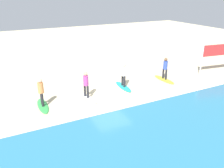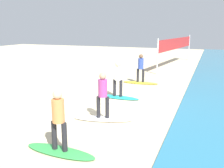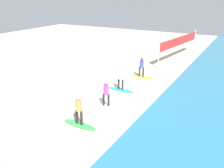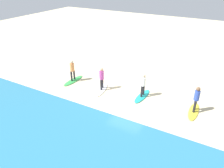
{
  "view_description": "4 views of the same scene",
  "coord_description": "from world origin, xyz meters",
  "px_view_note": "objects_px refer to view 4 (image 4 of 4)",
  "views": [
    {
      "loc": [
        6.49,
        13.15,
        6.27
      ],
      "look_at": [
        0.63,
        1.58,
        1.07
      ],
      "focal_mm": 37.34,
      "sensor_mm": 36.0,
      "label": 1
    },
    {
      "loc": [
        9.95,
        4.1,
        3.29
      ],
      "look_at": [
        -0.59,
        -0.02,
        0.75
      ],
      "focal_mm": 41.14,
      "sensor_mm": 36.0,
      "label": 2
    },
    {
      "loc": [
        14.12,
        7.86,
        6.76
      ],
      "look_at": [
        1.09,
        0.56,
        1.25
      ],
      "focal_mm": 40.11,
      "sensor_mm": 36.0,
      "label": 3
    },
    {
      "loc": [
        -5.39,
        12.28,
        7.73
      ],
      "look_at": [
        0.54,
        1.59,
        1.27
      ],
      "focal_mm": 34.71,
      "sensor_mm": 36.0,
      "label": 4
    }
  ],
  "objects_px": {
    "surfboard_yellow": "(194,111)",
    "surfer_green": "(72,69)",
    "surfboard_green": "(73,81)",
    "surfer_white": "(102,77)",
    "surfer_teal": "(143,83)",
    "surfboard_white": "(102,89)",
    "surfer_yellow": "(197,98)",
    "surfboard_teal": "(142,96)"
  },
  "relations": [
    {
      "from": "surfer_yellow",
      "to": "surfboard_teal",
      "type": "height_order",
      "value": "surfer_yellow"
    },
    {
      "from": "surfboard_white",
      "to": "surfboard_yellow",
      "type": "bearing_deg",
      "value": 79.63
    },
    {
      "from": "surfer_teal",
      "to": "surfboard_white",
      "type": "height_order",
      "value": "surfer_teal"
    },
    {
      "from": "surfer_teal",
      "to": "surfboard_white",
      "type": "distance_m",
      "value": 3.14
    },
    {
      "from": "surfboard_yellow",
      "to": "surfboard_green",
      "type": "relative_size",
      "value": 1.0
    },
    {
      "from": "surfer_yellow",
      "to": "surfboard_teal",
      "type": "distance_m",
      "value": 3.59
    },
    {
      "from": "surfer_yellow",
      "to": "surfboard_teal",
      "type": "bearing_deg",
      "value": -2.73
    },
    {
      "from": "surfboard_white",
      "to": "surfer_green",
      "type": "relative_size",
      "value": 1.28
    },
    {
      "from": "surfer_yellow",
      "to": "surfboard_white",
      "type": "bearing_deg",
      "value": 3.07
    },
    {
      "from": "surfer_teal",
      "to": "surfer_green",
      "type": "xyz_separation_m",
      "value": [
        5.62,
        0.42,
        0.0
      ]
    },
    {
      "from": "surfboard_yellow",
      "to": "surfer_green",
      "type": "xyz_separation_m",
      "value": [
        9.07,
        0.25,
        0.99
      ]
    },
    {
      "from": "surfer_teal",
      "to": "surfer_green",
      "type": "distance_m",
      "value": 5.64
    },
    {
      "from": "surfboard_yellow",
      "to": "surfer_yellow",
      "type": "height_order",
      "value": "surfer_yellow"
    },
    {
      "from": "surfer_yellow",
      "to": "surfer_teal",
      "type": "xyz_separation_m",
      "value": [
        3.45,
        -0.16,
        0.0
      ]
    },
    {
      "from": "surfboard_yellow",
      "to": "surfer_teal",
      "type": "distance_m",
      "value": 3.59
    },
    {
      "from": "surfer_teal",
      "to": "surfboard_green",
      "type": "distance_m",
      "value": 5.72
    },
    {
      "from": "surfboard_white",
      "to": "surfboard_green",
      "type": "height_order",
      "value": "same"
    },
    {
      "from": "surfboard_yellow",
      "to": "surfboard_green",
      "type": "distance_m",
      "value": 9.07
    },
    {
      "from": "surfer_yellow",
      "to": "surfboard_green",
      "type": "distance_m",
      "value": 9.13
    },
    {
      "from": "surfer_yellow",
      "to": "surfboard_white",
      "type": "relative_size",
      "value": 0.78
    },
    {
      "from": "surfboard_white",
      "to": "surfer_white",
      "type": "distance_m",
      "value": 0.99
    },
    {
      "from": "surfer_yellow",
      "to": "surfboard_white",
      "type": "height_order",
      "value": "surfer_yellow"
    },
    {
      "from": "surfer_teal",
      "to": "surfboard_white",
      "type": "relative_size",
      "value": 0.78
    },
    {
      "from": "surfer_white",
      "to": "surfer_green",
      "type": "xyz_separation_m",
      "value": [
        2.69,
        -0.09,
        0.0
      ]
    },
    {
      "from": "surfer_green",
      "to": "surfboard_teal",
      "type": "bearing_deg",
      "value": -175.74
    },
    {
      "from": "surfboard_yellow",
      "to": "surfer_green",
      "type": "relative_size",
      "value": 1.28
    },
    {
      "from": "surfer_teal",
      "to": "surfer_green",
      "type": "height_order",
      "value": "same"
    },
    {
      "from": "surfer_teal",
      "to": "surfer_green",
      "type": "bearing_deg",
      "value": 4.26
    },
    {
      "from": "surfboard_yellow",
      "to": "surfer_yellow",
      "type": "distance_m",
      "value": 0.99
    },
    {
      "from": "surfboard_yellow",
      "to": "surfer_yellow",
      "type": "bearing_deg",
      "value": -0.0
    },
    {
      "from": "surfer_green",
      "to": "surfer_teal",
      "type": "bearing_deg",
      "value": -175.74
    },
    {
      "from": "surfboard_yellow",
      "to": "surfboard_green",
      "type": "xyz_separation_m",
      "value": [
        9.07,
        0.25,
        0.0
      ]
    },
    {
      "from": "surfboard_white",
      "to": "surfer_green",
      "type": "xyz_separation_m",
      "value": [
        2.69,
        -0.09,
        0.99
      ]
    },
    {
      "from": "surfboard_yellow",
      "to": "surfboard_white",
      "type": "height_order",
      "value": "same"
    },
    {
      "from": "surfboard_yellow",
      "to": "surfer_green",
      "type": "height_order",
      "value": "surfer_green"
    },
    {
      "from": "surfer_teal",
      "to": "surfboard_white",
      "type": "xyz_separation_m",
      "value": [
        2.93,
        0.51,
        -0.99
      ]
    },
    {
      "from": "surfer_green",
      "to": "surfboard_white",
      "type": "bearing_deg",
      "value": 178.13
    },
    {
      "from": "surfboard_yellow",
      "to": "surfer_white",
      "type": "bearing_deg",
      "value": -88.55
    },
    {
      "from": "surfer_yellow",
      "to": "surfer_white",
      "type": "bearing_deg",
      "value": 3.07
    },
    {
      "from": "surfer_yellow",
      "to": "surfer_green",
      "type": "height_order",
      "value": "same"
    },
    {
      "from": "surfboard_teal",
      "to": "surfer_white",
      "type": "height_order",
      "value": "surfer_white"
    },
    {
      "from": "surfer_teal",
      "to": "surfer_white",
      "type": "relative_size",
      "value": 1.0
    }
  ]
}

